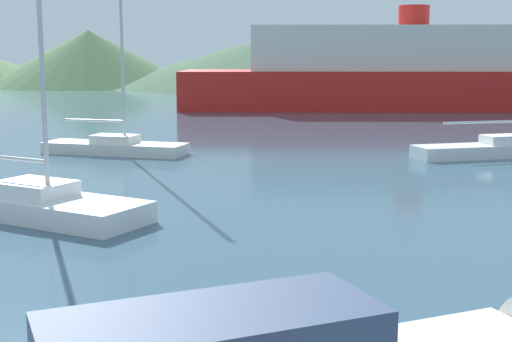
% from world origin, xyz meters
% --- Properties ---
extents(sailboat_inner, '(6.12, 4.00, 10.75)m').
position_xyz_m(sailboat_inner, '(-4.54, 26.66, 0.43)').
color(sailboat_inner, white).
rests_on(sailboat_inner, ground_plane).
extents(sailboat_middle, '(6.05, 5.39, 8.69)m').
position_xyz_m(sailboat_middle, '(-6.15, 15.13, 0.39)').
color(sailboat_middle, white).
rests_on(sailboat_middle, ground_plane).
extents(ferry_distant, '(36.51, 15.45, 7.81)m').
position_xyz_m(ferry_distant, '(17.36, 49.83, 2.73)').
color(ferry_distant, red).
rests_on(ferry_distant, ground_plane).
extents(hill_central, '(28.30, 28.30, 7.44)m').
position_xyz_m(hill_central, '(-10.08, 96.11, 3.72)').
color(hill_central, '#476B42').
rests_on(hill_central, ground_plane).
extents(hill_east, '(54.98, 54.98, 7.68)m').
position_xyz_m(hill_east, '(18.16, 94.44, 3.84)').
color(hill_east, '#38563D').
rests_on(hill_east, ground_plane).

